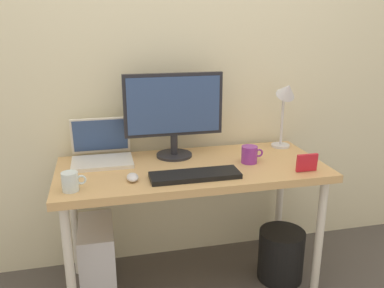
# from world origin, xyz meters

# --- Properties ---
(ground_plane) EXTENTS (6.00, 6.00, 0.00)m
(ground_plane) POSITION_xyz_m (0.00, 0.00, 0.00)
(ground_plane) COLOR #4C4742
(back_wall) EXTENTS (4.40, 0.04, 2.60)m
(back_wall) POSITION_xyz_m (0.00, 0.37, 1.30)
(back_wall) COLOR beige
(back_wall) RESTS_ON ground_plane
(desk) EXTENTS (1.40, 0.61, 0.72)m
(desk) POSITION_xyz_m (0.00, 0.00, 0.65)
(desk) COLOR tan
(desk) RESTS_ON ground_plane
(monitor) EXTENTS (0.54, 0.20, 0.47)m
(monitor) POSITION_xyz_m (-0.06, 0.17, 0.98)
(monitor) COLOR #232328
(monitor) RESTS_ON desk
(laptop) EXTENTS (0.32, 0.27, 0.23)m
(laptop) POSITION_xyz_m (-0.46, 0.19, 0.77)
(laptop) COLOR silver
(laptop) RESTS_ON desk
(desk_lamp) EXTENTS (0.11, 0.16, 0.42)m
(desk_lamp) POSITION_xyz_m (0.60, 0.17, 1.01)
(desk_lamp) COLOR silver
(desk_lamp) RESTS_ON desk
(keyboard) EXTENTS (0.44, 0.14, 0.02)m
(keyboard) POSITION_xyz_m (-0.02, -0.17, 0.73)
(keyboard) COLOR black
(keyboard) RESTS_ON desk
(mouse) EXTENTS (0.06, 0.09, 0.03)m
(mouse) POSITION_xyz_m (-0.32, -0.14, 0.73)
(mouse) COLOR silver
(mouse) RESTS_ON desk
(coffee_mug) EXTENTS (0.12, 0.09, 0.09)m
(coffee_mug) POSITION_xyz_m (0.31, -0.02, 0.76)
(coffee_mug) COLOR purple
(coffee_mug) RESTS_ON desk
(glass_cup) EXTENTS (0.11, 0.07, 0.09)m
(glass_cup) POSITION_xyz_m (-0.60, -0.19, 0.76)
(glass_cup) COLOR silver
(glass_cup) RESTS_ON desk
(photo_frame) EXTENTS (0.11, 0.02, 0.09)m
(photo_frame) POSITION_xyz_m (0.54, -0.21, 0.76)
(photo_frame) COLOR red
(photo_frame) RESTS_ON desk
(computer_tower) EXTENTS (0.18, 0.36, 0.42)m
(computer_tower) POSITION_xyz_m (-0.52, 0.01, 0.21)
(computer_tower) COLOR silver
(computer_tower) RESTS_ON ground_plane
(wastebasket) EXTENTS (0.26, 0.26, 0.30)m
(wastebasket) POSITION_xyz_m (0.51, -0.08, 0.15)
(wastebasket) COLOR black
(wastebasket) RESTS_ON ground_plane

